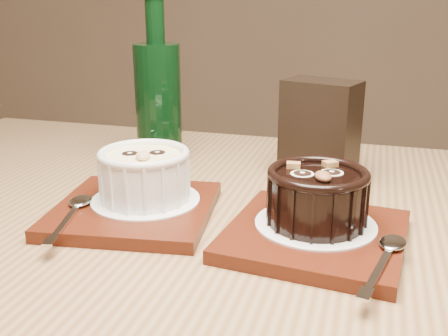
% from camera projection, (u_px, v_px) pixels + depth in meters
% --- Properties ---
extents(table, '(1.23, 0.85, 0.75)m').
position_uv_depth(table, '(218.00, 293.00, 0.63)').
color(table, brown).
rests_on(table, ground).
extents(tray_left, '(0.20, 0.20, 0.01)m').
position_uv_depth(tray_left, '(134.00, 210.00, 0.62)').
color(tray_left, '#4C1A0C').
rests_on(tray_left, table).
extents(doily_left, '(0.13, 0.13, 0.00)m').
position_uv_depth(doily_left, '(146.00, 199.00, 0.63)').
color(doily_left, white).
rests_on(doily_left, tray_left).
extents(ramekin_white, '(0.11, 0.11, 0.06)m').
position_uv_depth(ramekin_white, '(144.00, 172.00, 0.62)').
color(ramekin_white, white).
rests_on(ramekin_white, doily_left).
extents(spoon_left, '(0.05, 0.14, 0.01)m').
position_uv_depth(spoon_left, '(71.00, 212.00, 0.58)').
color(spoon_left, silver).
rests_on(spoon_left, tray_left).
extents(tray_right, '(0.20, 0.20, 0.01)m').
position_uv_depth(tray_right, '(315.00, 236.00, 0.55)').
color(tray_right, '#4C1A0C').
rests_on(tray_right, table).
extents(doily_right, '(0.13, 0.13, 0.00)m').
position_uv_depth(doily_right, '(315.00, 224.00, 0.56)').
color(doily_right, white).
rests_on(doily_right, tray_right).
extents(ramekin_dark, '(0.11, 0.11, 0.06)m').
position_uv_depth(ramekin_dark, '(317.00, 194.00, 0.55)').
color(ramekin_dark, black).
rests_on(ramekin_dark, doily_right).
extents(spoon_right, '(0.06, 0.14, 0.01)m').
position_uv_depth(spoon_right, '(385.00, 257.00, 0.48)').
color(spoon_right, silver).
rests_on(spoon_right, tray_right).
extents(condiment_stand, '(0.11, 0.09, 0.14)m').
position_uv_depth(condiment_stand, '(320.00, 131.00, 0.73)').
color(condiment_stand, black).
rests_on(condiment_stand, table).
extents(green_bottle, '(0.07, 0.07, 0.26)m').
position_uv_depth(green_bottle, '(158.00, 100.00, 0.79)').
color(green_bottle, black).
rests_on(green_bottle, table).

